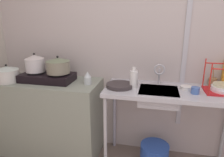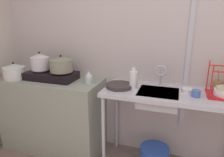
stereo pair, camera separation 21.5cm
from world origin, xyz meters
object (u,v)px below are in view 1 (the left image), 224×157
object	(u,v)px
dish_rack	(223,88)
small_bowl_on_drainboard	(187,88)
utensil_jar	(213,82)
bucket_on_floor	(155,155)
pot_on_left_burner	(35,63)
bottle_by_sink	(134,79)
frying_pan	(120,85)
pot_beside_stove	(7,74)
faucet	(160,71)
percolator	(88,78)
pot_on_right_burner	(58,65)
cup_by_rack	(196,90)
stove	(48,77)
sink_basin	(159,96)

from	to	relation	value
dish_rack	small_bowl_on_drainboard	distance (m)	0.33
utensil_jar	bucket_on_floor	bearing A→B (deg)	-157.45
pot_on_left_burner	bottle_by_sink	size ratio (longest dim) A/B	1.00
pot_on_left_burner	frying_pan	distance (m)	1.01
pot_beside_stove	dish_rack	size ratio (longest dim) A/B	0.79
faucet	bottle_by_sink	world-z (taller)	faucet
percolator	faucet	distance (m)	0.78
pot_on_right_burner	dish_rack	size ratio (longest dim) A/B	0.80
pot_on_right_burner	utensil_jar	size ratio (longest dim) A/B	1.25
frying_pan	pot_on_left_burner	bearing A→B (deg)	178.08
pot_on_left_burner	small_bowl_on_drainboard	size ratio (longest dim) A/B	1.89
dish_rack	cup_by_rack	size ratio (longest dim) A/B	4.15
pot_beside_stove	utensil_jar	bearing A→B (deg)	8.42
faucet	pot_on_left_burner	bearing A→B (deg)	-174.71
utensil_jar	stove	bearing A→B (deg)	-173.31
frying_pan	cup_by_rack	world-z (taller)	cup_by_rack
bucket_on_floor	dish_rack	bearing A→B (deg)	4.92
sink_basin	faucet	world-z (taller)	faucet
pot_on_left_burner	stove	bearing A→B (deg)	0.00
utensil_jar	bucket_on_floor	xyz separation A→B (m)	(-0.55, -0.23, -0.83)
pot_beside_stove	bottle_by_sink	world-z (taller)	bottle_by_sink
small_bowl_on_drainboard	bottle_by_sink	size ratio (longest dim) A/B	0.53
dish_rack	bottle_by_sink	world-z (taller)	dish_rack
sink_basin	utensil_jar	bearing A→B (deg)	23.97
bucket_on_floor	sink_basin	bearing A→B (deg)	-94.79
faucet	frying_pan	world-z (taller)	faucet
pot_on_right_burner	small_bowl_on_drainboard	distance (m)	1.39
pot_beside_stove	bottle_by_sink	bearing A→B (deg)	3.86
percolator	pot_on_right_burner	bearing A→B (deg)	178.94
faucet	dish_rack	size ratio (longest dim) A/B	0.72
faucet	small_bowl_on_drainboard	size ratio (longest dim) A/B	2.02
pot_beside_stove	bucket_on_floor	xyz separation A→B (m)	(1.68, 0.10, -0.87)
cup_by_rack	faucet	bearing A→B (deg)	150.75
bucket_on_floor	pot_on_left_burner	bearing A→B (deg)	179.26
pot_beside_stove	stove	bearing A→B (deg)	15.47
pot_on_left_burner	cup_by_rack	distance (m)	1.74
pot_beside_stove	faucet	size ratio (longest dim) A/B	1.11
pot_on_left_burner	faucet	size ratio (longest dim) A/B	0.94
bottle_by_sink	percolator	bearing A→B (deg)	178.08
cup_by_rack	bucket_on_floor	size ratio (longest dim) A/B	0.25
pot_beside_stove	faucet	xyz separation A→B (m)	(1.67, 0.25, 0.07)
percolator	bucket_on_floor	distance (m)	1.14
sink_basin	bucket_on_floor	world-z (taller)	sink_basin
pot_on_right_burner	frying_pan	bearing A→B (deg)	-2.69
pot_on_left_burner	dish_rack	world-z (taller)	pot_on_left_burner
pot_beside_stove	bucket_on_floor	distance (m)	1.89
small_bowl_on_drainboard	dish_rack	bearing A→B (deg)	-0.86
pot_beside_stove	small_bowl_on_drainboard	size ratio (longest dim) A/B	2.23
pot_on_right_burner	percolator	bearing A→B (deg)	-1.06
pot_on_left_burner	utensil_jar	distance (m)	1.96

